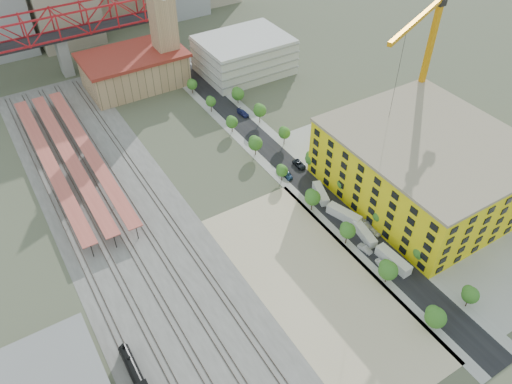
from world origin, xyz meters
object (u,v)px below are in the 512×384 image
locomotive (138,380)px  site_trailer_d (321,193)px  construction_building (426,166)px  site_trailer_c (344,215)px  site_trailer_a (393,260)px  car_0 (382,265)px  site_trailer_b (365,234)px  tower_crane (428,45)px  clock_tower (161,6)px

locomotive → site_trailer_d: size_ratio=2.23×
construction_building → site_trailer_c: bearing=174.1°
locomotive → site_trailer_a: bearing=-2.8°
locomotive → car_0: locomotive is taller
car_0 → site_trailer_b: bearing=82.0°
site_trailer_b → construction_building: bearing=21.9°
tower_crane → site_trailer_c: 56.59m
tower_crane → site_trailer_b: size_ratio=5.93×
locomotive → tower_crane: size_ratio=0.37×
clock_tower → car_0: size_ratio=12.83×
site_trailer_c → car_0: size_ratio=2.45×
car_0 → site_trailer_c: bearing=89.6°
tower_crane → site_trailer_a: 65.91m
locomotive → site_trailer_c: 67.93m
clock_tower → construction_building: bearing=-71.2°
locomotive → site_trailer_a: locomotive is taller
construction_building → tower_crane: bearing=53.1°
locomotive → site_trailer_b: locomotive is taller
site_trailer_b → car_0: 10.40m
construction_building → site_trailer_d: bearing=153.3°
site_trailer_d → tower_crane: bearing=31.2°
clock_tower → tower_crane: size_ratio=1.00×
construction_building → locomotive: bearing=-171.7°
construction_building → site_trailer_b: 27.89m
clock_tower → locomotive: (-58.00, -113.38, -26.88)m
site_trailer_a → tower_crane: bearing=39.4°
locomotive → car_0: bearing=-2.2°
tower_crane → site_trailer_b: (-43.01, -28.51, -31.04)m
site_trailer_b → site_trailer_d: (0.00, 18.98, -0.01)m
site_trailer_c → site_trailer_d: 10.43m
site_trailer_a → site_trailer_b: (0.00, 10.75, -0.17)m
locomotive → site_trailer_c: size_ratio=1.96×
tower_crane → site_trailer_d: size_ratio=5.98×
site_trailer_c → site_trailer_d: bearing=72.5°
locomotive → construction_building: bearing=8.3°
tower_crane → site_trailer_c: bearing=-155.1°
clock_tower → car_0: 119.27m
construction_building → car_0: 34.17m
clock_tower → car_0: clock_tower is taller
construction_building → site_trailer_a: bearing=-147.4°
construction_building → tower_crane: size_ratio=0.97×
clock_tower → construction_building: (34.00, -99.99, -19.29)m
site_trailer_b → site_trailer_c: 8.56m
car_0 → construction_building: bearing=37.4°
locomotive → site_trailer_b: (66.00, 7.50, -0.61)m
site_trailer_a → site_trailer_c: bearing=87.0°
clock_tower → site_trailer_b: size_ratio=5.90×
construction_building → site_trailer_b: size_ratio=5.74×
locomotive → car_0: (63.00, -2.45, -1.13)m
site_trailer_d → site_trailer_a: bearing=-71.3°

